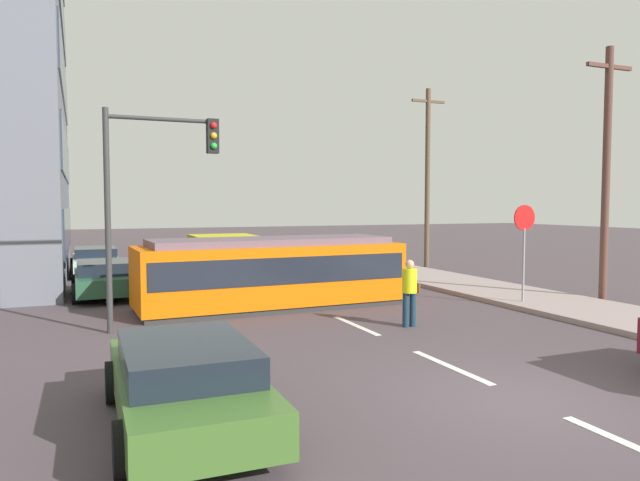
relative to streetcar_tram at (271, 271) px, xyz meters
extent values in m
plane|color=#4A3E44|center=(1.13, 0.65, -1.06)|extent=(120.00, 120.00, 0.00)
cube|color=gray|center=(7.93, -3.35, -0.99)|extent=(3.20, 36.00, 0.14)
cube|color=silver|center=(1.13, -7.35, -1.06)|extent=(0.16, 2.40, 0.01)
cube|color=silver|center=(1.13, -3.35, -1.06)|extent=(0.16, 2.40, 0.01)
cube|color=silver|center=(1.13, 6.00, -1.06)|extent=(0.16, 2.40, 0.01)
cube|color=silver|center=(1.13, 12.00, -1.06)|extent=(0.16, 2.40, 0.01)
cube|color=#2D3847|center=(-5.67, 11.45, 0.86)|extent=(0.06, 14.67, 1.92)
cube|color=#2D3847|center=(-5.67, 11.45, 4.06)|extent=(0.06, 14.67, 1.92)
cube|color=#2D3847|center=(-5.67, 11.45, 7.26)|extent=(0.06, 14.67, 1.92)
cube|color=#2D3847|center=(-5.67, 11.45, 10.46)|extent=(0.06, 14.67, 1.92)
cube|color=#E15F05|center=(0.00, 0.00, -0.06)|extent=(7.86, 2.78, 1.70)
cube|color=#2D2D2D|center=(0.00, 0.00, -0.99)|extent=(7.70, 2.65, 0.15)
cube|color=#68525E|center=(0.00, 0.00, 0.89)|extent=(7.07, 2.38, 0.20)
cube|color=#1E232D|center=(0.00, 0.00, 0.14)|extent=(7.55, 2.81, 0.75)
cube|color=gold|center=(0.21, 5.61, -0.02)|extent=(2.57, 5.64, 1.48)
cube|color=black|center=(0.17, 2.85, 0.20)|extent=(2.25, 0.15, 0.89)
cube|color=black|center=(0.21, 5.61, 0.25)|extent=(2.60, 4.80, 0.59)
cylinder|color=black|center=(0.18, 3.81, -0.61)|extent=(2.56, 0.93, 0.90)
cylinder|color=black|center=(0.23, 7.40, -0.61)|extent=(2.56, 0.93, 0.90)
cylinder|color=#173042|center=(2.20, -3.97, -0.64)|extent=(0.16, 0.16, 0.85)
cylinder|color=#173042|center=(2.40, -3.97, -0.64)|extent=(0.16, 0.16, 0.85)
cylinder|color=yellow|center=(2.30, -3.97, 0.09)|extent=(0.36, 0.36, 0.60)
sphere|color=tan|center=(2.30, -3.97, 0.50)|extent=(0.22, 0.22, 0.22)
cube|color=brown|center=(2.52, -3.92, -0.11)|extent=(0.20, 0.22, 0.24)
cube|color=#3F6729|center=(-3.93, -8.32, -0.55)|extent=(1.81, 4.37, 0.55)
cube|color=black|center=(-3.93, -8.47, -0.07)|extent=(1.65, 2.41, 0.40)
cylinder|color=black|center=(-4.79, -7.00, -0.74)|extent=(0.23, 0.64, 0.64)
cylinder|color=black|center=(-3.03, -7.02, -0.74)|extent=(0.23, 0.64, 0.64)
cylinder|color=black|center=(-4.82, -9.61, -0.74)|extent=(0.23, 0.64, 0.64)
cylinder|color=black|center=(-3.06, -9.63, -0.74)|extent=(0.23, 0.64, 0.64)
cube|color=#265439|center=(-4.46, 4.00, -0.55)|extent=(1.89, 4.19, 0.55)
cube|color=black|center=(-4.46, 3.85, -0.07)|extent=(1.72, 2.32, 0.40)
cylinder|color=black|center=(-5.39, 5.24, -0.74)|extent=(0.23, 0.64, 0.64)
cylinder|color=black|center=(-3.56, 5.26, -0.74)|extent=(0.23, 0.64, 0.64)
cylinder|color=black|center=(-5.36, 2.74, -0.74)|extent=(0.23, 0.64, 0.64)
cylinder|color=black|center=(-3.53, 2.76, -0.74)|extent=(0.23, 0.64, 0.64)
cube|color=#B3C5BF|center=(-4.60, 10.60, -0.55)|extent=(1.84, 4.47, 0.55)
cube|color=black|center=(-4.60, 10.45, -0.07)|extent=(1.68, 2.47, 0.40)
cylinder|color=black|center=(-5.51, 11.93, -0.74)|extent=(0.23, 0.64, 0.64)
cylinder|color=black|center=(-3.72, 11.95, -0.74)|extent=(0.23, 0.64, 0.64)
cylinder|color=black|center=(-5.48, 9.26, -0.74)|extent=(0.23, 0.64, 0.64)
cylinder|color=black|center=(-3.69, 9.28, -0.74)|extent=(0.23, 0.64, 0.64)
cylinder|color=gray|center=(6.99, -2.74, 0.18)|extent=(0.07, 0.07, 2.20)
cylinder|color=red|center=(6.99, -2.74, 1.58)|extent=(0.76, 0.04, 0.76)
cylinder|color=#333333|center=(-4.59, -1.88, 1.57)|extent=(0.14, 0.14, 5.27)
cylinder|color=#333333|center=(-3.35, -1.88, 4.01)|extent=(2.48, 0.10, 0.10)
cube|color=black|center=(-2.11, -1.88, 3.66)|extent=(0.28, 0.24, 0.84)
sphere|color=red|center=(-2.11, -2.01, 3.91)|extent=(0.16, 0.16, 0.16)
sphere|color=gold|center=(-2.11, -2.01, 3.66)|extent=(0.16, 0.16, 0.16)
sphere|color=green|center=(-2.11, -2.01, 3.41)|extent=(0.16, 0.16, 0.16)
cylinder|color=brown|center=(9.94, -3.00, 2.87)|extent=(0.24, 0.24, 7.87)
cube|color=brown|center=(9.94, -3.00, 6.21)|extent=(1.80, 0.12, 0.12)
cylinder|color=brown|center=(10.42, 7.71, 3.23)|extent=(0.24, 0.24, 8.59)
cube|color=brown|center=(10.42, 7.71, 6.92)|extent=(1.80, 0.12, 0.12)
camera|label=1|loc=(-5.22, -16.23, 1.96)|focal=32.49mm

